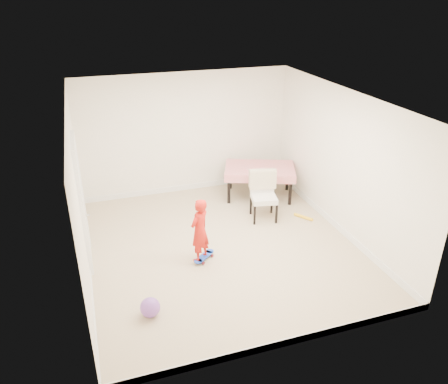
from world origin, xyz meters
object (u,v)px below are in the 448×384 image
object	(u,v)px
dining_table	(259,182)
skateboard	(204,258)
child	(200,232)
dining_chair	(264,197)
balloon	(150,307)

from	to	relation	value
dining_table	skateboard	xyz separation A→B (m)	(-1.80, -1.98, -0.30)
skateboard	child	bearing A→B (deg)	155.98
dining_chair	skateboard	bearing A→B (deg)	-134.25
dining_table	child	distance (m)	2.74
dining_table	child	bearing A→B (deg)	-111.77
dining_table	dining_chair	world-z (taller)	dining_chair
dining_table	dining_chair	bearing A→B (deg)	-86.25
dining_table	skateboard	bearing A→B (deg)	-110.98
child	balloon	bearing A→B (deg)	7.71
skateboard	dining_chair	bearing A→B (deg)	-5.82
dining_table	balloon	distance (m)	4.21
balloon	dining_table	bearing A→B (deg)	46.77
skateboard	balloon	bearing A→B (deg)	-174.83
balloon	skateboard	bearing A→B (deg)	45.13
child	skateboard	bearing A→B (deg)	157.15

